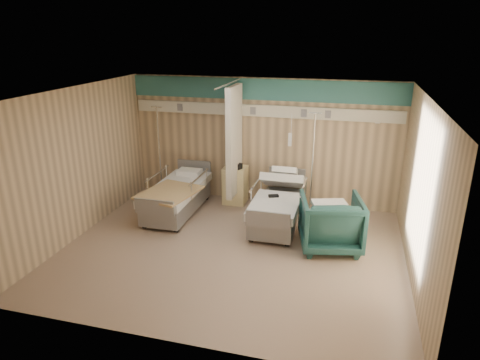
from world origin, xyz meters
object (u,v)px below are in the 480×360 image
(bed_right, at_px, (278,210))
(iv_stand_right, at_px, (311,193))
(iv_stand_left, at_px, (161,179))
(bedside_cabinet, at_px, (235,185))
(visitor_armchair, at_px, (330,222))
(bed_left, at_px, (177,199))

(bed_right, bearing_deg, iv_stand_right, 54.29)
(iv_stand_left, bearing_deg, bedside_cabinet, 3.46)
(visitor_armchair, relative_size, iv_stand_left, 0.50)
(bed_right, relative_size, bedside_cabinet, 2.54)
(visitor_armchair, relative_size, iv_stand_right, 0.49)
(iv_stand_right, bearing_deg, bedside_cabinet, 176.31)
(bed_left, height_order, iv_stand_right, iv_stand_right)
(bedside_cabinet, bearing_deg, bed_right, -38.05)
(bedside_cabinet, relative_size, visitor_armchair, 0.79)
(iv_stand_right, height_order, iv_stand_left, iv_stand_right)
(bed_right, distance_m, iv_stand_right, 0.98)
(bed_right, height_order, bedside_cabinet, bedside_cabinet)
(bedside_cabinet, height_order, visitor_armchair, visitor_armchair)
(bed_left, bearing_deg, iv_stand_right, 15.92)
(visitor_armchair, bearing_deg, bed_right, -46.43)
(visitor_armchair, xyz_separation_m, iv_stand_left, (-4.01, 1.51, -0.05))
(bedside_cabinet, height_order, iv_stand_right, iv_stand_right)
(bedside_cabinet, xyz_separation_m, visitor_armchair, (2.23, -1.62, 0.07))
(iv_stand_left, bearing_deg, bed_left, -47.40)
(bedside_cabinet, bearing_deg, bed_left, -139.40)
(bed_left, height_order, bedside_cabinet, bedside_cabinet)
(bedside_cabinet, relative_size, iv_stand_right, 0.39)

